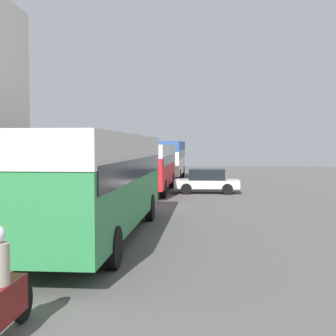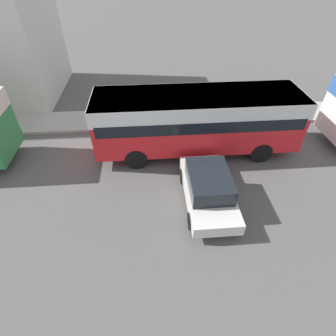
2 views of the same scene
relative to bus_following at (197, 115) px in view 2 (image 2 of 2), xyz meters
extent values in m
cube|color=red|center=(0.00, 0.00, -0.19)|extent=(2.59, 9.27, 2.39)
cube|color=white|center=(0.00, 0.00, 0.64)|extent=(2.61, 9.32, 0.72)
cube|color=black|center=(0.00, 0.00, 0.11)|extent=(2.64, 8.90, 0.53)
cylinder|color=black|center=(-1.19, 2.87, -1.39)|extent=(0.28, 1.00, 1.00)
cylinder|color=black|center=(1.19, 2.87, -1.39)|extent=(0.28, 1.00, 1.00)
cylinder|color=black|center=(-1.19, -2.87, -1.39)|extent=(0.28, 1.00, 1.00)
cylinder|color=black|center=(1.19, -2.87, -1.39)|extent=(0.28, 1.00, 1.00)
cube|color=silver|center=(3.53, -0.09, -1.33)|extent=(3.84, 1.74, 0.48)
cube|color=black|center=(3.53, -0.09, -0.76)|extent=(2.11, 1.53, 0.65)
cylinder|color=black|center=(2.34, -0.89, -1.57)|extent=(0.64, 0.22, 0.64)
cylinder|color=black|center=(2.34, 0.71, -1.57)|extent=(0.64, 0.22, 0.64)
cylinder|color=black|center=(4.72, -0.89, -1.57)|extent=(0.64, 0.22, 0.64)
cylinder|color=black|center=(4.72, 0.71, -1.57)|extent=(0.64, 0.22, 0.64)
cylinder|color=#232838|center=(-3.10, 0.32, -1.32)|extent=(0.32, 0.32, 0.83)
cylinder|color=#33477F|center=(-3.10, 0.32, -0.57)|extent=(0.40, 0.40, 0.69)
sphere|color=tan|center=(-3.10, 0.32, -0.11)|extent=(0.22, 0.22, 0.22)
camera|label=1|loc=(3.53, -28.01, 0.96)|focal=50.00mm
camera|label=2|loc=(10.47, -2.20, 5.94)|focal=28.00mm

